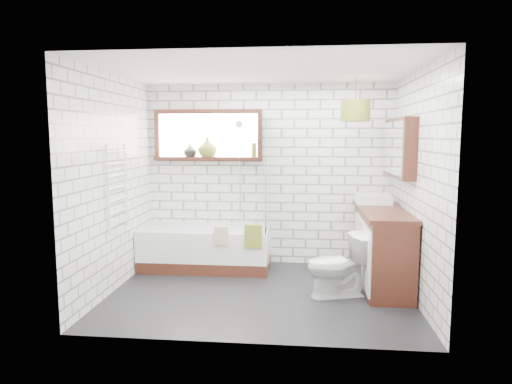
# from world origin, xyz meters

# --- Properties ---
(floor) EXTENTS (3.40, 2.60, 0.01)m
(floor) POSITION_xyz_m (0.00, 0.00, -0.01)
(floor) COLOR black
(floor) RESTS_ON ground
(ceiling) EXTENTS (3.40, 2.60, 0.01)m
(ceiling) POSITION_xyz_m (0.00, 0.00, 2.50)
(ceiling) COLOR white
(ceiling) RESTS_ON ground
(wall_back) EXTENTS (3.40, 0.01, 2.50)m
(wall_back) POSITION_xyz_m (0.00, 1.30, 1.25)
(wall_back) COLOR white
(wall_back) RESTS_ON ground
(wall_front) EXTENTS (3.40, 0.01, 2.50)m
(wall_front) POSITION_xyz_m (0.00, -1.30, 1.25)
(wall_front) COLOR white
(wall_front) RESTS_ON ground
(wall_left) EXTENTS (0.01, 2.60, 2.50)m
(wall_left) POSITION_xyz_m (-1.70, 0.00, 1.25)
(wall_left) COLOR white
(wall_left) RESTS_ON ground
(wall_right) EXTENTS (0.01, 2.60, 2.50)m
(wall_right) POSITION_xyz_m (1.70, 0.00, 1.25)
(wall_right) COLOR white
(wall_right) RESTS_ON ground
(window) EXTENTS (1.52, 0.16, 0.68)m
(window) POSITION_xyz_m (-0.85, 1.26, 1.80)
(window) COLOR black
(window) RESTS_ON wall_back
(towel_radiator) EXTENTS (0.06, 0.52, 1.00)m
(towel_radiator) POSITION_xyz_m (-1.66, 0.00, 1.20)
(towel_radiator) COLOR white
(towel_radiator) RESTS_ON wall_left
(mirror_cabinet) EXTENTS (0.16, 1.20, 0.70)m
(mirror_cabinet) POSITION_xyz_m (1.62, 0.60, 1.65)
(mirror_cabinet) COLOR black
(mirror_cabinet) RESTS_ON wall_right
(shower_riser) EXTENTS (0.02, 0.02, 1.30)m
(shower_riser) POSITION_xyz_m (-0.40, 1.26, 1.35)
(shower_riser) COLOR silver
(shower_riser) RESTS_ON wall_back
(bathtub) EXTENTS (1.73, 0.76, 0.56)m
(bathtub) POSITION_xyz_m (-0.83, 0.92, 0.28)
(bathtub) COLOR white
(bathtub) RESTS_ON floor
(shower_screen) EXTENTS (0.02, 0.72, 1.50)m
(shower_screen) POSITION_xyz_m (0.02, 0.92, 1.31)
(shower_screen) COLOR white
(shower_screen) RESTS_ON bathtub
(towel_green) EXTENTS (0.22, 0.06, 0.30)m
(towel_green) POSITION_xyz_m (-0.14, 0.54, 0.54)
(towel_green) COLOR olive
(towel_green) RESTS_ON bathtub
(towel_beige) EXTENTS (0.18, 0.05, 0.24)m
(towel_beige) POSITION_xyz_m (-0.54, 0.54, 0.54)
(towel_beige) COLOR tan
(towel_beige) RESTS_ON bathtub
(vanity) EXTENTS (0.52, 1.62, 0.93)m
(vanity) POSITION_xyz_m (1.44, 0.48, 0.46)
(vanity) COLOR black
(vanity) RESTS_ON floor
(basin) EXTENTS (0.43, 0.37, 0.12)m
(basin) POSITION_xyz_m (1.38, 0.87, 0.99)
(basin) COLOR white
(basin) RESTS_ON vanity
(tap) EXTENTS (0.04, 0.04, 0.17)m
(tap) POSITION_xyz_m (1.54, 0.87, 1.06)
(tap) COLOR silver
(tap) RESTS_ON vanity
(toilet) EXTENTS (0.58, 0.78, 0.71)m
(toilet) POSITION_xyz_m (0.88, -0.02, 0.35)
(toilet) COLOR white
(toilet) RESTS_ON floor
(vase_olive) EXTENTS (0.32, 0.32, 0.27)m
(vase_olive) POSITION_xyz_m (-0.85, 1.23, 1.62)
(vase_olive) COLOR olive
(vase_olive) RESTS_ON window
(vase_dark) EXTENTS (0.24, 0.24, 0.19)m
(vase_dark) POSITION_xyz_m (-1.10, 1.23, 1.57)
(vase_dark) COLOR black
(vase_dark) RESTS_ON window
(bottle) EXTENTS (0.08, 0.08, 0.20)m
(bottle) POSITION_xyz_m (-0.20, 1.23, 1.58)
(bottle) COLOR olive
(bottle) RESTS_ON window
(pendant) EXTENTS (0.35, 0.35, 0.26)m
(pendant) POSITION_xyz_m (1.10, 0.68, 2.10)
(pendant) COLOR olive
(pendant) RESTS_ON ceiling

